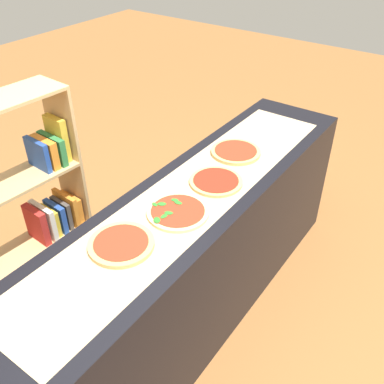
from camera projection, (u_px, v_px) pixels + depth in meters
name	position (u px, v px, depth m)	size (l,w,h in m)	color
ground_plane	(192.00, 312.00, 2.78)	(12.00, 12.00, 0.00)	brown
counter	(192.00, 260.00, 2.51)	(2.67, 0.58, 0.93)	black
parchment_paper	(192.00, 195.00, 2.24)	(2.27, 0.44, 0.00)	tan
pizza_plain_0	(121.00, 244.00, 1.92)	(0.30, 0.30, 0.02)	tan
pizza_spinach_1	(178.00, 212.00, 2.11)	(0.31, 0.31, 0.02)	#E5C17F
pizza_plain_2	(216.00, 181.00, 2.33)	(0.29, 0.29, 0.02)	tan
pizza_plain_3	(236.00, 152.00, 2.58)	(0.30, 0.30, 0.02)	tan
bookshelf	(37.00, 221.00, 2.56)	(0.81, 0.30, 1.39)	tan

